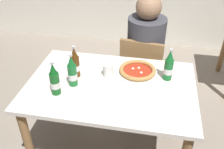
{
  "coord_description": "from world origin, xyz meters",
  "views": [
    {
      "loc": [
        0.28,
        -1.42,
        1.83
      ],
      "look_at": [
        0.0,
        0.05,
        0.8
      ],
      "focal_mm": 40.36,
      "sensor_mm": 36.0,
      "label": 1
    }
  ],
  "objects_px": {
    "chair_behind_table": "(142,71)",
    "paper_cup": "(108,70)",
    "dining_table_main": "(111,96)",
    "pizza_margherita_near": "(137,71)",
    "beer_bottle_right": "(169,67)",
    "beer_bottle_center": "(75,64)",
    "beer_bottle_left": "(72,72)",
    "beer_bottle_extra": "(55,81)",
    "diner_seated": "(144,60)",
    "napkin_with_cutlery": "(56,69)"
  },
  "relations": [
    {
      "from": "beer_bottle_left",
      "to": "paper_cup",
      "type": "relative_size",
      "value": 2.6
    },
    {
      "from": "chair_behind_table",
      "to": "pizza_margherita_near",
      "type": "relative_size",
      "value": 2.84
    },
    {
      "from": "beer_bottle_right",
      "to": "beer_bottle_center",
      "type": "bearing_deg",
      "value": -172.79
    },
    {
      "from": "beer_bottle_center",
      "to": "paper_cup",
      "type": "relative_size",
      "value": 2.6
    },
    {
      "from": "chair_behind_table",
      "to": "paper_cup",
      "type": "relative_size",
      "value": 8.95
    },
    {
      "from": "beer_bottle_left",
      "to": "dining_table_main",
      "type": "bearing_deg",
      "value": 11.28
    },
    {
      "from": "beer_bottle_right",
      "to": "chair_behind_table",
      "type": "bearing_deg",
      "value": 113.84
    },
    {
      "from": "pizza_margherita_near",
      "to": "diner_seated",
      "type": "bearing_deg",
      "value": 86.97
    },
    {
      "from": "paper_cup",
      "to": "beer_bottle_center",
      "type": "bearing_deg",
      "value": -169.61
    },
    {
      "from": "beer_bottle_left",
      "to": "beer_bottle_extra",
      "type": "distance_m",
      "value": 0.14
    },
    {
      "from": "pizza_margherita_near",
      "to": "paper_cup",
      "type": "relative_size",
      "value": 3.15
    },
    {
      "from": "chair_behind_table",
      "to": "beer_bottle_right",
      "type": "xyz_separation_m",
      "value": [
        0.21,
        -0.47,
        0.37
      ]
    },
    {
      "from": "paper_cup",
      "to": "pizza_margherita_near",
      "type": "bearing_deg",
      "value": 18.92
    },
    {
      "from": "beer_bottle_right",
      "to": "paper_cup",
      "type": "height_order",
      "value": "beer_bottle_right"
    },
    {
      "from": "beer_bottle_center",
      "to": "beer_bottle_right",
      "type": "distance_m",
      "value": 0.67
    },
    {
      "from": "chair_behind_table",
      "to": "beer_bottle_left",
      "type": "relative_size",
      "value": 3.44
    },
    {
      "from": "diner_seated",
      "to": "beer_bottle_center",
      "type": "height_order",
      "value": "diner_seated"
    },
    {
      "from": "chair_behind_table",
      "to": "napkin_with_cutlery",
      "type": "bearing_deg",
      "value": 46.07
    },
    {
      "from": "diner_seated",
      "to": "beer_bottle_left",
      "type": "xyz_separation_m",
      "value": [
        -0.46,
        -0.71,
        0.27
      ]
    },
    {
      "from": "napkin_with_cutlery",
      "to": "dining_table_main",
      "type": "bearing_deg",
      "value": -13.36
    },
    {
      "from": "napkin_with_cutlery",
      "to": "beer_bottle_center",
      "type": "bearing_deg",
      "value": -15.3
    },
    {
      "from": "beer_bottle_right",
      "to": "beer_bottle_extra",
      "type": "xyz_separation_m",
      "value": [
        -0.74,
        -0.31,
        0.0
      ]
    },
    {
      "from": "pizza_margherita_near",
      "to": "beer_bottle_extra",
      "type": "bearing_deg",
      "value": -146.58
    },
    {
      "from": "beer_bottle_left",
      "to": "beer_bottle_center",
      "type": "height_order",
      "value": "same"
    },
    {
      "from": "diner_seated",
      "to": "beer_bottle_right",
      "type": "distance_m",
      "value": 0.62
    },
    {
      "from": "beer_bottle_left",
      "to": "beer_bottle_extra",
      "type": "height_order",
      "value": "same"
    },
    {
      "from": "dining_table_main",
      "to": "chair_behind_table",
      "type": "distance_m",
      "value": 0.66
    },
    {
      "from": "pizza_margherita_near",
      "to": "beer_bottle_left",
      "type": "bearing_deg",
      "value": -152.37
    },
    {
      "from": "beer_bottle_left",
      "to": "beer_bottle_extra",
      "type": "bearing_deg",
      "value": -126.25
    },
    {
      "from": "pizza_margherita_near",
      "to": "napkin_with_cutlery",
      "type": "height_order",
      "value": "pizza_margherita_near"
    },
    {
      "from": "chair_behind_table",
      "to": "pizza_margherita_near",
      "type": "distance_m",
      "value": 0.52
    },
    {
      "from": "dining_table_main",
      "to": "beer_bottle_right",
      "type": "bearing_deg",
      "value": 19.98
    },
    {
      "from": "diner_seated",
      "to": "beer_bottle_right",
      "type": "bearing_deg",
      "value": -69.18
    },
    {
      "from": "diner_seated",
      "to": "napkin_with_cutlery",
      "type": "height_order",
      "value": "diner_seated"
    },
    {
      "from": "beer_bottle_right",
      "to": "napkin_with_cutlery",
      "type": "xyz_separation_m",
      "value": [
        -0.85,
        -0.04,
        -0.1
      ]
    },
    {
      "from": "beer_bottle_extra",
      "to": "pizza_margherita_near",
      "type": "bearing_deg",
      "value": 33.42
    },
    {
      "from": "paper_cup",
      "to": "dining_table_main",
      "type": "bearing_deg",
      "value": -68.65
    },
    {
      "from": "chair_behind_table",
      "to": "dining_table_main",
      "type": "bearing_deg",
      "value": 80.97
    },
    {
      "from": "paper_cup",
      "to": "beer_bottle_left",
      "type": "bearing_deg",
      "value": -145.13
    },
    {
      "from": "beer_bottle_right",
      "to": "paper_cup",
      "type": "relative_size",
      "value": 2.6
    },
    {
      "from": "beer_bottle_left",
      "to": "beer_bottle_center",
      "type": "xyz_separation_m",
      "value": [
        -0.01,
        0.11,
        0.0
      ]
    },
    {
      "from": "beer_bottle_extra",
      "to": "diner_seated",
      "type": "bearing_deg",
      "value": 56.72
    },
    {
      "from": "beer_bottle_right",
      "to": "beer_bottle_extra",
      "type": "height_order",
      "value": "same"
    },
    {
      "from": "dining_table_main",
      "to": "beer_bottle_left",
      "type": "bearing_deg",
      "value": -168.72
    },
    {
      "from": "diner_seated",
      "to": "beer_bottle_extra",
      "type": "relative_size",
      "value": 4.89
    },
    {
      "from": "dining_table_main",
      "to": "diner_seated",
      "type": "height_order",
      "value": "diner_seated"
    },
    {
      "from": "dining_table_main",
      "to": "beer_bottle_right",
      "type": "height_order",
      "value": "beer_bottle_right"
    },
    {
      "from": "beer_bottle_center",
      "to": "beer_bottle_extra",
      "type": "xyz_separation_m",
      "value": [
        -0.07,
        -0.23,
        0.0
      ]
    },
    {
      "from": "pizza_margherita_near",
      "to": "beer_bottle_right",
      "type": "height_order",
      "value": "beer_bottle_right"
    },
    {
      "from": "diner_seated",
      "to": "beer_bottle_right",
      "type": "xyz_separation_m",
      "value": [
        0.2,
        -0.52,
        0.27
      ]
    }
  ]
}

